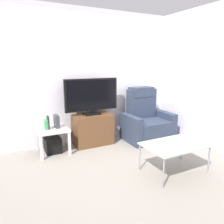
# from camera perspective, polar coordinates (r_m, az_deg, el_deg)

# --- Properties ---
(ground_plane) EXTENTS (6.40, 6.40, 0.00)m
(ground_plane) POSITION_cam_1_polar(r_m,az_deg,el_deg) (3.68, 0.40, -12.65)
(ground_plane) COLOR gray
(wall_back) EXTENTS (6.40, 0.06, 2.60)m
(wall_back) POSITION_cam_1_polar(r_m,az_deg,el_deg) (4.36, -6.51, 9.08)
(wall_back) COLOR silver
(wall_back) RESTS_ON ground
(wall_side) EXTENTS (0.06, 4.48, 2.60)m
(wall_side) POSITION_cam_1_polar(r_m,az_deg,el_deg) (4.51, 22.40, 8.33)
(wall_side) COLOR silver
(wall_side) RESTS_ON ground
(tv_stand) EXTENTS (0.75, 0.44, 0.60)m
(tv_stand) POSITION_cam_1_polar(r_m,az_deg,el_deg) (4.28, -5.14, -4.59)
(tv_stand) COLOR brown
(tv_stand) RESTS_ON ground
(television) EXTENTS (1.06, 0.20, 0.70)m
(television) POSITION_cam_1_polar(r_m,az_deg,el_deg) (4.14, -5.42, 4.33)
(television) COLOR black
(television) RESTS_ON tv_stand
(recliner_armchair) EXTENTS (0.98, 0.78, 1.08)m
(recliner_armchair) POSITION_cam_1_polar(r_m,az_deg,el_deg) (4.60, 9.06, -2.51)
(recliner_armchair) COLOR #2D384C
(recliner_armchair) RESTS_ON ground
(side_table) EXTENTS (0.54, 0.54, 0.45)m
(side_table) POSITION_cam_1_polar(r_m,az_deg,el_deg) (3.98, -15.59, -5.16)
(side_table) COLOR white
(side_table) RESTS_ON ground
(subwoofer_box) EXTENTS (0.27, 0.27, 0.27)m
(subwoofer_box) POSITION_cam_1_polar(r_m,az_deg,el_deg) (4.07, -15.38, -8.47)
(subwoofer_box) COLOR black
(subwoofer_box) RESTS_ON ground
(book_leftmost) EXTENTS (0.05, 0.13, 0.17)m
(book_leftmost) POSITION_cam_1_polar(r_m,az_deg,el_deg) (3.90, -17.11, -3.20)
(book_leftmost) COLOR #388C4C
(book_leftmost) RESTS_ON side_table
(book_middle) EXTENTS (0.03, 0.12, 0.23)m
(book_middle) POSITION_cam_1_polar(r_m,az_deg,el_deg) (3.90, -16.58, -2.73)
(book_middle) COLOR #262626
(book_middle) RESTS_ON side_table
(game_console) EXTENTS (0.07, 0.20, 0.23)m
(game_console) POSITION_cam_1_polar(r_m,az_deg,el_deg) (3.96, -14.51, -2.39)
(game_console) COLOR #333338
(game_console) RESTS_ON side_table
(coffee_table) EXTENTS (0.90, 0.60, 0.43)m
(coffee_table) POSITION_cam_1_polar(r_m,az_deg,el_deg) (3.30, 16.26, -8.62)
(coffee_table) COLOR #B2C6C1
(coffee_table) RESTS_ON ground
(cell_phone) EXTENTS (0.14, 0.16, 0.01)m
(cell_phone) POSITION_cam_1_polar(r_m,az_deg,el_deg) (3.29, 17.63, -8.16)
(cell_phone) COLOR #B7B7BC
(cell_phone) RESTS_ON coffee_table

